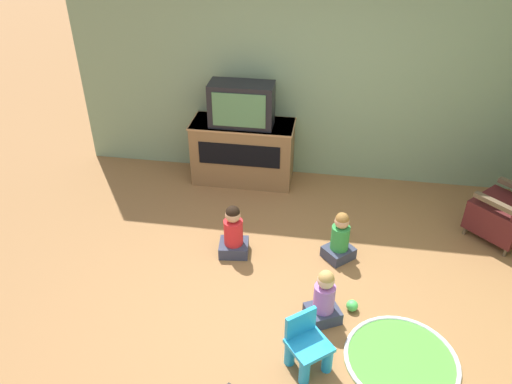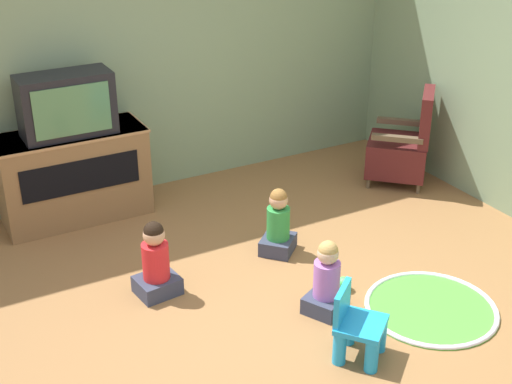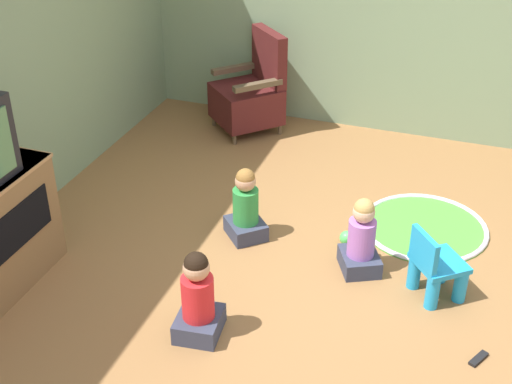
{
  "view_description": "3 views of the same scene",
  "coord_description": "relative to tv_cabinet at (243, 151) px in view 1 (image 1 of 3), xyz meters",
  "views": [
    {
      "loc": [
        0.2,
        -3.3,
        3.4
      ],
      "look_at": [
        -0.41,
        0.52,
        0.88
      ],
      "focal_mm": 35.0,
      "sensor_mm": 36.0,
      "label": 1
    },
    {
      "loc": [
        -2.15,
        -3.55,
        2.95
      ],
      "look_at": [
        0.02,
        0.41,
        0.77
      ],
      "focal_mm": 50.0,
      "sensor_mm": 36.0,
      "label": 2
    },
    {
      "loc": [
        -3.67,
        -0.77,
        2.96
      ],
      "look_at": [
        -0.08,
        0.51,
        0.7
      ],
      "focal_mm": 50.0,
      "sensor_mm": 36.0,
      "label": 3
    }
  ],
  "objects": [
    {
      "name": "child_watching_center",
      "position": [
        1.13,
        -2.26,
        -0.17
      ],
      "size": [
        0.37,
        0.35,
        0.56
      ],
      "rotation": [
        0.0,
        0.0,
        0.47
      ],
      "color": "#33384C",
      "rests_on": "ground_plane"
    },
    {
      "name": "play_mat",
      "position": [
        1.8,
        -2.62,
        -0.4
      ],
      "size": [
        0.94,
        0.94,
        0.04
      ],
      "color": "green",
      "rests_on": "ground_plane"
    },
    {
      "name": "yellow_kid_chair",
      "position": [
        1.02,
        -2.77,
        -0.21
      ],
      "size": [
        0.42,
        0.42,
        0.49
      ],
      "rotation": [
        0.0,
        0.0,
        0.69
      ],
      "color": "#1E99DB",
      "rests_on": "ground_plane"
    },
    {
      "name": "tv_cabinet",
      "position": [
        0.0,
        0.0,
        0.0
      ],
      "size": [
        1.27,
        0.54,
        0.79
      ],
      "color": "brown",
      "rests_on": "ground_plane"
    },
    {
      "name": "wall_back",
      "position": [
        0.67,
        0.34,
        1.03
      ],
      "size": [
        5.66,
        0.12,
        2.87
      ],
      "color": "gray",
      "rests_on": "ground_plane"
    },
    {
      "name": "child_watching_left",
      "position": [
        1.25,
        -1.39,
        -0.17
      ],
      "size": [
        0.38,
        0.38,
        0.56
      ],
      "rotation": [
        0.0,
        0.0,
        0.75
      ],
      "color": "#33384C",
      "rests_on": "ground_plane"
    },
    {
      "name": "ground_plane",
      "position": [
        0.84,
        -2.15,
        -0.41
      ],
      "size": [
        30.0,
        30.0,
        0.0
      ],
      "primitive_type": "plane",
      "color": "olive"
    },
    {
      "name": "television",
      "position": [
        0.0,
        -0.05,
        0.65
      ],
      "size": [
        0.76,
        0.36,
        0.52
      ],
      "color": "black",
      "rests_on": "tv_cabinet"
    },
    {
      "name": "toy_ball",
      "position": [
        1.39,
        -2.11,
        -0.36
      ],
      "size": [
        0.11,
        0.11,
        0.11
      ],
      "color": "#4CCC59",
      "rests_on": "ground_plane"
    },
    {
      "name": "black_armchair",
      "position": [
        2.99,
        -0.8,
        -0.05
      ],
      "size": [
        0.78,
        0.78,
        0.93
      ],
      "rotation": [
        0.0,
        0.0,
        3.95
      ],
      "color": "brown",
      "rests_on": "ground_plane"
    },
    {
      "name": "child_watching_right",
      "position": [
        0.17,
        -1.49,
        -0.16
      ],
      "size": [
        0.33,
        0.3,
        0.59
      ],
      "rotation": [
        0.0,
        0.0,
        0.12
      ],
      "color": "#33384C",
      "rests_on": "ground_plane"
    }
  ]
}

